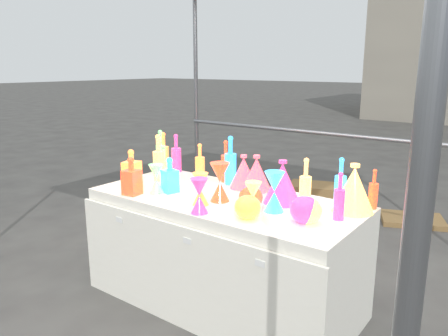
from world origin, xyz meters
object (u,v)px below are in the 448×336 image
Objects in this scene: display_table at (223,251)px; hourglass_0 at (220,182)px; globe_0 at (248,208)px; decanter_0 at (132,168)px; bottle_0 at (164,152)px; cardboard_box_closed at (312,200)px; lampshade_0 at (244,171)px.

display_table is 0.51m from hourglass_0.
globe_0 reaches higher than display_table.
decanter_0 is at bearing 175.04° from globe_0.
globe_0 is (1.06, -0.09, -0.07)m from decanter_0.
decanter_0 is 0.74m from hourglass_0.
bottle_0 is 1.28× the size of hourglass_0.
cardboard_box_closed is 3.12× the size of globe_0.
lampshade_0 is at bearing 17.49° from decanter_0.
lampshade_0 is (0.27, -1.74, 0.69)m from cardboard_box_closed.
globe_0 is at bearing -92.65° from cardboard_box_closed.
hourglass_0 reaches higher than cardboard_box_closed.
bottle_0 reaches higher than display_table.
decanter_0 is 0.81m from lampshade_0.
bottle_0 reaches higher than decanter_0.
cardboard_box_closed is 1.91× the size of hourglass_0.
display_table is 11.97× the size of globe_0.
bottle_0 reaches higher than hourglass_0.
lampshade_0 is at bearing 98.74° from hourglass_0.
bottle_0 is at bearing 156.08° from hourglass_0.
globe_0 is at bearing -34.21° from display_table.
decanter_0 reaches higher than display_table.
display_table is 3.83× the size of cardboard_box_closed.
decanter_0 is (-0.71, -0.15, 0.51)m from display_table.
lampshade_0 is at bearing -99.95° from cardboard_box_closed.
cardboard_box_closed is 1.93m from bottle_0.
bottle_0 is (-0.85, 0.32, 0.54)m from display_table.
globe_0 is (0.65, -2.26, 0.64)m from cardboard_box_closed.
bottle_0 reaches higher than cardboard_box_closed.
hourglass_0 reaches higher than globe_0.
display_table is 5.73× the size of bottle_0.
hourglass_0 is (0.32, -2.09, 0.70)m from cardboard_box_closed.
globe_0 is (0.35, -0.24, 0.44)m from display_table.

